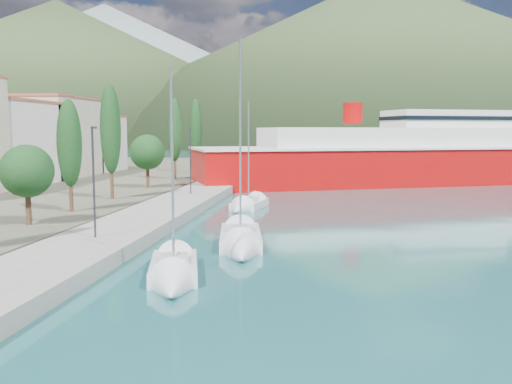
# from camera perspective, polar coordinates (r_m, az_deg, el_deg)

# --- Properties ---
(ground) EXTENTS (1400.00, 1400.00, 0.00)m
(ground) POSITION_cam_1_polar(r_m,az_deg,el_deg) (135.02, 5.69, 3.26)
(ground) COLOR #1E5B5D
(quay) EXTENTS (5.00, 88.00, 0.80)m
(quay) POSITION_cam_1_polar(r_m,az_deg,el_deg) (43.17, -9.90, -2.26)
(quay) COLOR gray
(quay) RESTS_ON ground
(hills_far) EXTENTS (1480.00, 900.00, 180.00)m
(hills_far) POSITION_cam_1_polar(r_m,az_deg,el_deg) (651.60, 19.59, 11.98)
(hills_far) COLOR gray
(hills_far) RESTS_ON ground
(hills_near) EXTENTS (1010.00, 520.00, 115.00)m
(hills_near) POSITION_cam_1_polar(r_m,az_deg,el_deg) (400.91, 21.28, 11.78)
(hills_near) COLOR #344826
(hills_near) RESTS_ON ground
(tree_row) EXTENTS (3.66, 66.27, 10.80)m
(tree_row) POSITION_cam_1_polar(r_m,az_deg,el_deg) (50.16, -14.80, 5.02)
(tree_row) COLOR #47301E
(tree_row) RESTS_ON land_strip
(lamp_posts) EXTENTS (0.15, 44.99, 6.06)m
(lamp_posts) POSITION_cam_1_polar(r_m,az_deg,el_deg) (32.08, -16.03, 1.36)
(lamp_posts) COLOR #2D2D33
(lamp_posts) RESTS_ON quay
(sailboat_near) EXTENTS (3.74, 7.38, 10.17)m
(sailboat_near) POSITION_cam_1_polar(r_m,az_deg,el_deg) (25.16, -8.32, -8.52)
(sailboat_near) COLOR silver
(sailboat_near) RESTS_ON ground
(sailboat_mid) EXTENTS (3.74, 9.15, 12.79)m
(sailboat_mid) POSITION_cam_1_polar(r_m,az_deg,el_deg) (31.67, -1.53, -5.36)
(sailboat_mid) COLOR silver
(sailboat_mid) RESTS_ON ground
(sailboat_far) EXTENTS (3.14, 7.04, 9.99)m
(sailboat_far) POSITION_cam_1_polar(r_m,az_deg,el_deg) (47.68, -1.19, -1.52)
(sailboat_far) COLOR silver
(sailboat_far) RESTS_ON ground
(ferry) EXTENTS (53.69, 30.39, 10.59)m
(ferry) POSITION_cam_1_polar(r_m,az_deg,el_deg) (74.68, 14.88, 3.30)
(ferry) COLOR #AD0808
(ferry) RESTS_ON ground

